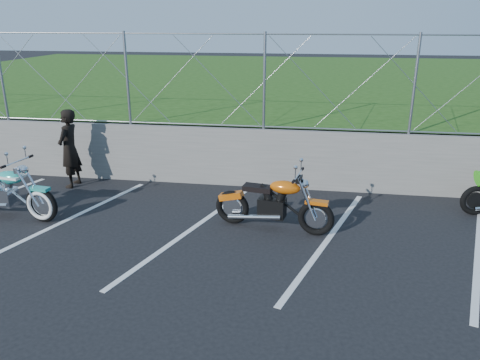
# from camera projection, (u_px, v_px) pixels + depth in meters

# --- Properties ---
(ground) EXTENTS (90.00, 90.00, 0.00)m
(ground) POSITION_uv_depth(u_px,v_px,m) (175.00, 257.00, 7.36)
(ground) COLOR black
(ground) RESTS_ON ground
(retaining_wall) EXTENTS (30.00, 0.22, 1.30)m
(retaining_wall) POSITION_uv_depth(u_px,v_px,m) (218.00, 156.00, 10.41)
(retaining_wall) COLOR #62625E
(retaining_wall) RESTS_ON ground
(grass_field) EXTENTS (30.00, 20.00, 1.30)m
(grass_field) POSITION_uv_depth(u_px,v_px,m) (266.00, 91.00, 19.74)
(grass_field) COLOR #234813
(grass_field) RESTS_ON ground
(chain_link_fence) EXTENTS (28.00, 0.03, 2.00)m
(chain_link_fence) POSITION_uv_depth(u_px,v_px,m) (217.00, 81.00, 9.87)
(chain_link_fence) COLOR gray
(chain_link_fence) RESTS_ON retaining_wall
(parking_lines) EXTENTS (18.29, 4.31, 0.01)m
(parking_lines) POSITION_uv_depth(u_px,v_px,m) (258.00, 234.00, 8.11)
(parking_lines) COLOR silver
(parking_lines) RESTS_ON ground
(cruiser_turquoise) EXTENTS (2.28, 0.72, 1.14)m
(cruiser_turquoise) POSITION_uv_depth(u_px,v_px,m) (5.00, 194.00, 8.70)
(cruiser_turquoise) COLOR black
(cruiser_turquoise) RESTS_ON ground
(naked_orange) EXTENTS (2.14, 0.72, 1.07)m
(naked_orange) POSITION_uv_depth(u_px,v_px,m) (275.00, 205.00, 8.17)
(naked_orange) COLOR black
(naked_orange) RESTS_ON ground
(person_standing) EXTENTS (0.42, 0.63, 1.72)m
(person_standing) POSITION_uv_depth(u_px,v_px,m) (69.00, 149.00, 10.19)
(person_standing) COLOR black
(person_standing) RESTS_ON ground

